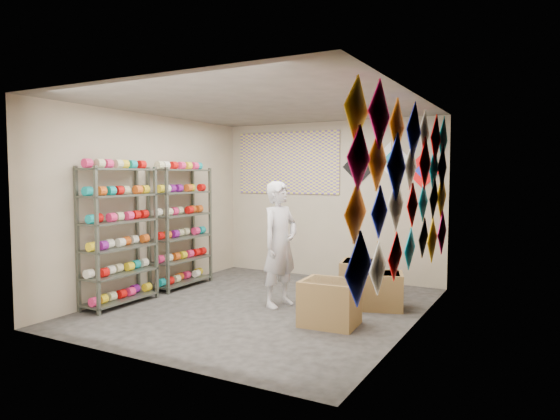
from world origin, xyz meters
The scene contains 12 objects.
ground centered at (0.00, 0.00, 0.00)m, with size 4.50×4.50×0.00m, color black.
room_walls centered at (0.00, 0.00, 1.64)m, with size 4.50×4.50×4.50m.
shelf_rack_front centered at (-1.78, -0.85, 0.95)m, with size 0.40×1.10×1.90m, color #4C5147.
shelf_rack_back centered at (-1.78, 0.45, 0.95)m, with size 0.40×1.10×1.90m, color #4C5147.
string_spools centered at (-1.78, -0.20, 1.05)m, with size 0.12×2.36×0.12m.
kite_wall_display centered at (1.98, 0.13, 1.68)m, with size 0.05×4.29×2.09m.
back_wall_kites centered at (1.07, 2.24, 1.94)m, with size 1.63×0.02×0.78m.
poster centered at (-0.80, 2.23, 2.00)m, with size 2.00×0.01×1.10m, color #604698.
shopkeeper centered at (0.18, 0.15, 0.85)m, with size 0.53×0.69×1.70m, color beige.
carton_a centered at (1.12, -0.33, 0.27)m, with size 0.65×0.54×0.54m, color brown.
carton_b centered at (1.42, 0.67, 0.24)m, with size 0.59×0.48×0.48m, color brown.
carton_c centered at (0.93, 1.25, 0.26)m, with size 0.54×0.59×0.51m, color brown.
Camera 1 is at (3.39, -5.73, 1.78)m, focal length 32.00 mm.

